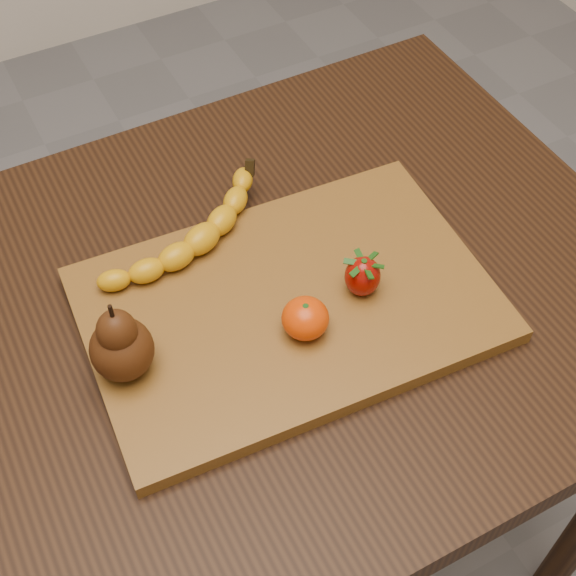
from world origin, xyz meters
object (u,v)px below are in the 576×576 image
pear (119,339)px  mandarin (305,318)px  cutting_board (288,305)px  table (235,357)px

pear → mandarin: (0.19, -0.05, -0.03)m
mandarin → cutting_board: bearing=85.4°
cutting_board → mandarin: 0.06m
cutting_board → mandarin: mandarin is taller
table → pear: bearing=-166.2°
pear → mandarin: 0.20m
table → cutting_board: cutting_board is taller
table → pear: pear is taller
table → cutting_board: size_ratio=2.22×
table → mandarin: size_ratio=19.45×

